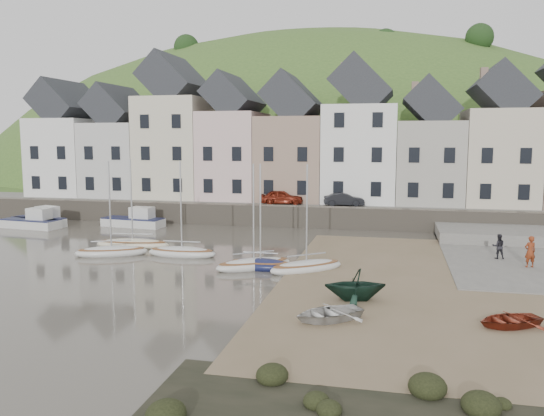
% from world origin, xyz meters
% --- Properties ---
extents(ground, '(160.00, 160.00, 0.00)m').
position_xyz_m(ground, '(0.00, 0.00, 0.00)').
color(ground, '#4C483C').
rests_on(ground, ground).
extents(quay_land, '(90.00, 30.00, 1.50)m').
position_xyz_m(quay_land, '(0.00, 32.00, 0.75)').
color(quay_land, '#3D5F26').
rests_on(quay_land, ground).
extents(quay_street, '(70.00, 7.00, 0.10)m').
position_xyz_m(quay_street, '(0.00, 20.50, 1.55)').
color(quay_street, slate).
rests_on(quay_street, quay_land).
extents(seawall, '(70.00, 1.20, 1.80)m').
position_xyz_m(seawall, '(0.00, 17.00, 0.90)').
color(seawall, slate).
rests_on(seawall, ground).
extents(beach, '(18.00, 26.00, 0.06)m').
position_xyz_m(beach, '(11.00, 0.00, 0.03)').
color(beach, brown).
rests_on(beach, ground).
extents(slipway, '(8.00, 18.00, 0.12)m').
position_xyz_m(slipway, '(15.00, 8.00, 0.06)').
color(slipway, slate).
rests_on(slipway, ground).
extents(hillside, '(134.40, 84.00, 84.00)m').
position_xyz_m(hillside, '(-5.00, 60.00, -17.99)').
color(hillside, '#3D5F26').
rests_on(hillside, ground).
extents(townhouse_terrace, '(61.05, 8.00, 13.93)m').
position_xyz_m(townhouse_terrace, '(1.76, 24.00, 7.32)').
color(townhouse_terrace, white).
rests_on(townhouse_terrace, quay_land).
extents(sailboat_0, '(4.81, 3.27, 6.32)m').
position_xyz_m(sailboat_0, '(-9.99, 3.03, 0.26)').
color(sailboat_0, silver).
rests_on(sailboat_0, ground).
extents(sailboat_1, '(4.57, 1.54, 6.32)m').
position_xyz_m(sailboat_1, '(-5.46, 3.81, 0.26)').
color(sailboat_1, silver).
rests_on(sailboat_1, ground).
extents(sailboat_2, '(5.31, 2.00, 6.32)m').
position_xyz_m(sailboat_2, '(-9.86, 5.74, 0.26)').
color(sailboat_2, beige).
rests_on(sailboat_2, ground).
extents(sailboat_3, '(4.64, 4.03, 6.32)m').
position_xyz_m(sailboat_3, '(-0.08, 1.51, 0.26)').
color(sailboat_3, silver).
rests_on(sailboat_3, ground).
extents(sailboat_4, '(4.53, 4.07, 6.32)m').
position_xyz_m(sailboat_4, '(3.01, 1.57, 0.26)').
color(sailboat_4, silver).
rests_on(sailboat_4, ground).
extents(sailboat_5, '(3.75, 1.55, 6.32)m').
position_xyz_m(sailboat_5, '(0.32, 1.51, 0.27)').
color(sailboat_5, '#151A42').
rests_on(sailboat_5, ground).
extents(motorboat_0, '(5.37, 3.10, 1.70)m').
position_xyz_m(motorboat_0, '(-21.95, 12.70, 0.58)').
color(motorboat_0, silver).
rests_on(motorboat_0, ground).
extents(motorboat_1, '(5.31, 2.39, 1.70)m').
position_xyz_m(motorboat_1, '(-21.92, 11.55, 0.58)').
color(motorboat_1, silver).
rests_on(motorboat_1, ground).
extents(motorboat_2, '(5.59, 2.37, 1.70)m').
position_xyz_m(motorboat_2, '(-13.83, 14.11, 0.58)').
color(motorboat_2, silver).
rests_on(motorboat_2, ground).
extents(rowboat_white, '(3.68, 3.51, 0.62)m').
position_xyz_m(rowboat_white, '(5.26, -6.91, 0.37)').
color(rowboat_white, silver).
rests_on(rowboat_white, beach).
extents(rowboat_green, '(3.33, 3.05, 1.49)m').
position_xyz_m(rowboat_green, '(6.14, -3.77, 0.81)').
color(rowboat_green, black).
rests_on(rowboat_green, beach).
extents(rowboat_red, '(3.24, 2.90, 0.55)m').
position_xyz_m(rowboat_red, '(12.42, -6.10, 0.34)').
color(rowboat_red, maroon).
rests_on(rowboat_red, beach).
extents(person_red, '(0.78, 0.63, 1.84)m').
position_xyz_m(person_red, '(15.54, 4.81, 1.04)').
color(person_red, maroon).
rests_on(person_red, slipway).
extents(person_dark, '(0.78, 0.62, 1.55)m').
position_xyz_m(person_dark, '(14.18, 6.86, 0.89)').
color(person_dark, black).
rests_on(person_dark, slipway).
extents(car_left, '(4.08, 2.28, 1.31)m').
position_xyz_m(car_left, '(-2.13, 19.50, 2.26)').
color(car_left, maroon).
rests_on(car_left, quay_street).
extents(car_right, '(3.69, 1.78, 1.17)m').
position_xyz_m(car_right, '(3.47, 19.50, 2.18)').
color(car_right, black).
rests_on(car_right, quay_street).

